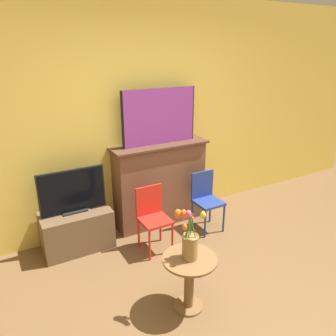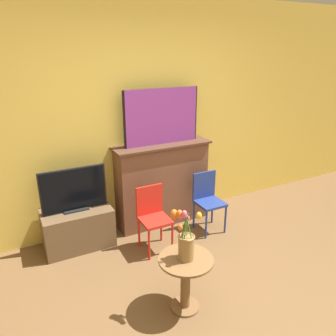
% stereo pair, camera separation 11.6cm
% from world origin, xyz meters
% --- Properties ---
extents(ground_plane, '(14.00, 14.00, 0.00)m').
position_xyz_m(ground_plane, '(0.00, 0.00, 0.00)').
color(ground_plane, brown).
extents(wall_back, '(8.00, 0.06, 2.70)m').
position_xyz_m(wall_back, '(0.00, 2.13, 1.35)').
color(wall_back, '#EAC651').
rests_on(wall_back, ground).
extents(fireplace_mantel, '(1.21, 0.36, 1.04)m').
position_xyz_m(fireplace_mantel, '(0.23, 1.94, 0.54)').
color(fireplace_mantel, brown).
rests_on(fireplace_mantel, ground).
extents(painting, '(0.95, 0.03, 0.65)m').
position_xyz_m(painting, '(0.23, 1.95, 1.37)').
color(painting, black).
rests_on(painting, fireplace_mantel).
extents(tv_stand, '(0.75, 0.43, 0.45)m').
position_xyz_m(tv_stand, '(-0.87, 1.87, 0.22)').
color(tv_stand, brown).
rests_on(tv_stand, ground).
extents(tv_monitor, '(0.71, 0.12, 0.49)m').
position_xyz_m(tv_monitor, '(-0.87, 1.87, 0.68)').
color(tv_monitor, black).
rests_on(tv_monitor, tv_stand).
extents(chair_red, '(0.31, 0.31, 0.72)m').
position_xyz_m(chair_red, '(-0.13, 1.45, 0.42)').
color(chair_red, red).
rests_on(chair_red, ground).
extents(chair_blue, '(0.31, 0.31, 0.72)m').
position_xyz_m(chair_blue, '(0.64, 1.52, 0.42)').
color(chair_blue, navy).
rests_on(chair_blue, ground).
extents(side_table, '(0.46, 0.46, 0.50)m').
position_xyz_m(side_table, '(-0.27, 0.49, 0.33)').
color(side_table, brown).
rests_on(side_table, ground).
extents(vase_tulips, '(0.20, 0.18, 0.46)m').
position_xyz_m(vase_tulips, '(-0.28, 0.49, 0.68)').
color(vase_tulips, olive).
rests_on(vase_tulips, side_table).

